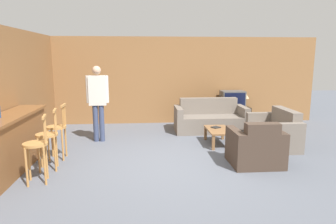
{
  "coord_description": "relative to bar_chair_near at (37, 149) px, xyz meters",
  "views": [
    {
      "loc": [
        -0.61,
        -5.38,
        2.0
      ],
      "look_at": [
        -0.1,
        0.87,
        0.85
      ],
      "focal_mm": 32.0,
      "sensor_mm": 36.0,
      "label": 1
    }
  ],
  "objects": [
    {
      "name": "book_on_table",
      "position": [
        3.4,
        2.04,
        -0.2
      ],
      "size": [
        0.25,
        0.24,
        0.02
      ],
      "color": "black",
      "rests_on": "coffee_table"
    },
    {
      "name": "bar_counter",
      "position": [
        -0.64,
        0.61,
        -0.06
      ],
      "size": [
        0.55,
        2.27,
        1.01
      ],
      "color": "brown",
      "rests_on": "ground_plane"
    },
    {
      "name": "armchair_near",
      "position": [
        3.79,
        0.51,
        -0.25
      ],
      "size": [
        0.92,
        0.83,
        0.86
      ],
      "color": "#423328",
      "rests_on": "ground_plane"
    },
    {
      "name": "bar_chair_near",
      "position": [
        0.0,
        0.0,
        0.0
      ],
      "size": [
        0.45,
        0.45,
        1.1
      ],
      "color": "#B77F42",
      "rests_on": "ground_plane"
    },
    {
      "name": "bar_chair_far",
      "position": [
        0.0,
        1.16,
        0.0
      ],
      "size": [
        0.39,
        0.39,
        1.1
      ],
      "color": "#B77F42",
      "rests_on": "ground_plane"
    },
    {
      "name": "tv_unit",
      "position": [
        4.36,
        3.98,
        -0.31
      ],
      "size": [
        1.05,
        0.49,
        0.52
      ],
      "color": "#2D2319",
      "rests_on": "ground_plane"
    },
    {
      "name": "ground_plane",
      "position": [
        2.32,
        0.65,
        -0.57
      ],
      "size": [
        24.0,
        24.0,
        0.0
      ],
      "primitive_type": "plane",
      "color": "#565B66"
    },
    {
      "name": "wall_back",
      "position": [
        2.32,
        4.36,
        0.73
      ],
      "size": [
        9.4,
        0.08,
        2.6
      ],
      "color": "olive",
      "rests_on": "ground_plane"
    },
    {
      "name": "person_by_window",
      "position": [
        0.62,
        2.39,
        0.47
      ],
      "size": [
        0.52,
        0.2,
        1.8
      ],
      "color": "#384260",
      "rests_on": "ground_plane"
    },
    {
      "name": "wall_left",
      "position": [
        -0.97,
        2.01,
        0.73
      ],
      "size": [
        0.08,
        8.7,
        2.6
      ],
      "color": "olive",
      "rests_on": "ground_plane"
    },
    {
      "name": "table_lamp",
      "position": [
        4.73,
        3.98,
        0.3
      ],
      "size": [
        0.27,
        0.27,
        0.47
      ],
      "color": "brown",
      "rests_on": "tv_unit"
    },
    {
      "name": "couch_far",
      "position": [
        3.51,
        3.17,
        -0.25
      ],
      "size": [
        1.92,
        0.87,
        0.88
      ],
      "color": "#70665B",
      "rests_on": "ground_plane"
    },
    {
      "name": "tv",
      "position": [
        4.36,
        3.97,
        0.2
      ],
      "size": [
        0.68,
        0.49,
        0.49
      ],
      "color": "#4C4C4C",
      "rests_on": "tv_unit"
    },
    {
      "name": "loveseat_right",
      "position": [
        4.66,
        1.67,
        -0.26
      ],
      "size": [
        0.8,
        1.37,
        0.85
      ],
      "color": "#70665B",
      "rests_on": "ground_plane"
    },
    {
      "name": "coffee_table",
      "position": [
        3.42,
        1.88,
        -0.26
      ],
      "size": [
        0.51,
        0.92,
        0.36
      ],
      "color": "brown",
      "rests_on": "ground_plane"
    },
    {
      "name": "bar_chair_mid",
      "position": [
        0.0,
        0.57,
        0.0
      ],
      "size": [
        0.44,
        0.44,
        1.1
      ],
      "color": "#B77F42",
      "rests_on": "ground_plane"
    }
  ]
}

